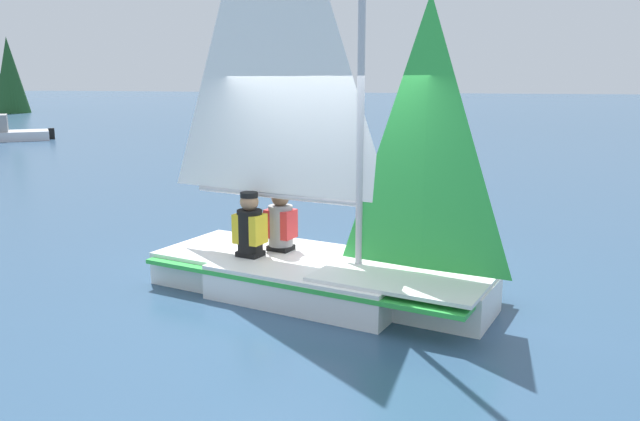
% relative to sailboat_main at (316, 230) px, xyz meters
% --- Properties ---
extents(ground_plane, '(260.00, 260.00, 0.00)m').
position_rel_sailboat_main_xyz_m(ground_plane, '(0.06, -0.01, -0.75)').
color(ground_plane, '#2D4C6B').
extents(sailboat_main, '(4.14, 2.16, 5.45)m').
position_rel_sailboat_main_xyz_m(sailboat_main, '(0.00, 0.00, 0.00)').
color(sailboat_main, white).
rests_on(sailboat_main, ground_plane).
extents(sailor_helm, '(0.37, 0.34, 1.16)m').
position_rel_sailboat_main_xyz_m(sailor_helm, '(-0.57, 0.28, -0.12)').
color(sailor_helm, black).
rests_on(sailor_helm, ground_plane).
extents(sailor_crew, '(0.37, 0.34, 1.16)m').
position_rel_sailboat_main_xyz_m(sailor_crew, '(-0.80, -0.10, -0.12)').
color(sailor_crew, black).
rests_on(sailor_crew, ground_plane).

